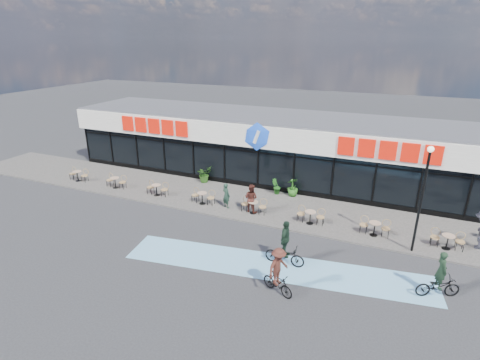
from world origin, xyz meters
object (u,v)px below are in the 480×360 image
(potted_plant_mid, at_px, (276,186))
(patron_left, at_px, (226,195))
(lamp_post, at_px, (423,191))
(patron_right, at_px, (251,198))
(cyclist_b, at_px, (439,282))
(potted_plant_left, at_px, (204,174))
(bistro_set_0, at_px, (78,175))
(potted_plant_right, at_px, (293,187))
(cyclist_a, at_px, (285,249))

(potted_plant_mid, height_order, patron_left, patron_left)
(lamp_post, bearing_deg, patron_right, 173.48)
(potted_plant_mid, bearing_deg, lamp_post, -26.71)
(lamp_post, relative_size, cyclist_b, 2.58)
(lamp_post, height_order, potted_plant_left, lamp_post)
(cyclist_b, bearing_deg, bistro_set_0, 169.82)
(patron_left, bearing_deg, potted_plant_mid, -99.41)
(potted_plant_right, relative_size, patron_right, 0.71)
(potted_plant_right, bearing_deg, bistro_set_0, -167.49)
(patron_right, bearing_deg, potted_plant_mid, -90.65)
(patron_right, height_order, cyclist_a, cyclist_a)
(bistro_set_0, distance_m, potted_plant_mid, 14.31)
(cyclist_a, bearing_deg, cyclist_b, 1.90)
(potted_plant_mid, bearing_deg, potted_plant_left, 178.69)
(potted_plant_right, xyz_separation_m, patron_left, (-3.24, -3.31, 0.17))
(bistro_set_0, height_order, potted_plant_right, potted_plant_right)
(lamp_post, distance_m, bistro_set_0, 22.41)
(potted_plant_right, bearing_deg, potted_plant_mid, -173.90)
(potted_plant_mid, bearing_deg, potted_plant_right, 6.10)
(potted_plant_left, xyz_separation_m, cyclist_a, (8.30, -7.71, 0.14))
(potted_plant_mid, height_order, patron_right, patron_right)
(potted_plant_right, bearing_deg, cyclist_a, -77.08)
(bistro_set_0, xyz_separation_m, potted_plant_mid, (13.94, 3.22, 0.07))
(potted_plant_mid, relative_size, cyclist_b, 0.52)
(bistro_set_0, distance_m, patron_right, 13.40)
(bistro_set_0, bearing_deg, lamp_post, -2.45)
(potted_plant_left, height_order, patron_left, patron_left)
(potted_plant_right, relative_size, cyclist_a, 0.55)
(lamp_post, xyz_separation_m, potted_plant_left, (-13.73, 4.29, -2.54))
(patron_left, bearing_deg, cyclist_a, 163.29)
(bistro_set_0, relative_size, potted_plant_mid, 1.46)
(potted_plant_right, bearing_deg, patron_right, -116.54)
(bistro_set_0, distance_m, patron_left, 11.79)
(potted_plant_mid, relative_size, potted_plant_right, 0.86)
(patron_left, relative_size, cyclist_b, 0.76)
(patron_left, height_order, cyclist_b, cyclist_b)
(potted_plant_left, bearing_deg, cyclist_a, -42.88)
(lamp_post, bearing_deg, potted_plant_mid, 153.29)
(potted_plant_left, relative_size, potted_plant_mid, 1.11)
(potted_plant_mid, relative_size, cyclist_a, 0.48)
(potted_plant_mid, xyz_separation_m, cyclist_a, (2.86, -7.58, 0.19))
(patron_left, xyz_separation_m, cyclist_b, (11.34, -4.18, -0.21))
(lamp_post, distance_m, cyclist_a, 6.85)
(cyclist_a, bearing_deg, potted_plant_right, 102.92)
(lamp_post, height_order, cyclist_b, lamp_post)
(lamp_post, height_order, cyclist_a, lamp_post)
(potted_plant_mid, height_order, cyclist_b, cyclist_b)
(potted_plant_left, relative_size, potted_plant_right, 0.96)
(bistro_set_0, distance_m, potted_plant_right, 15.39)
(lamp_post, height_order, bistro_set_0, lamp_post)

